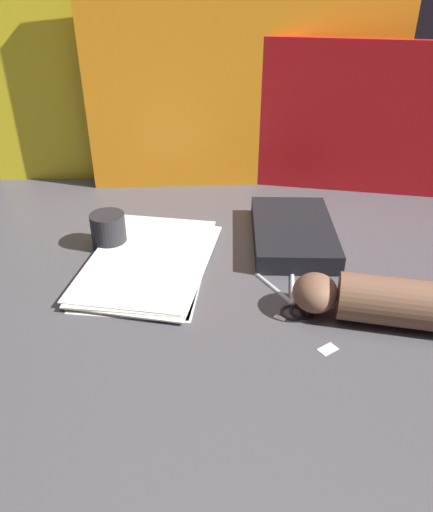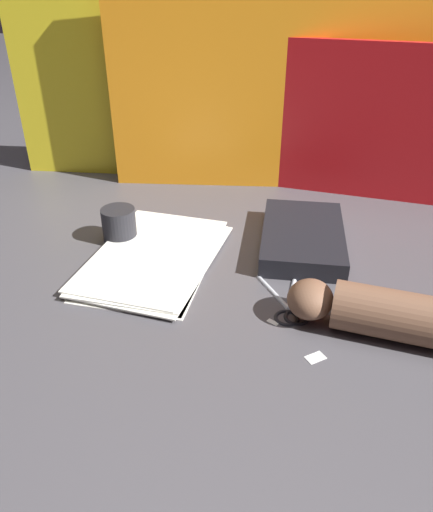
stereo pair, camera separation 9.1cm
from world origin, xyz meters
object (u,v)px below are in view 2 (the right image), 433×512
at_px(book_closed, 303,237).
at_px(scissors, 288,305).
at_px(hand_forearm, 390,314).
at_px(paper_stack, 154,257).
at_px(mug, 119,225).

relative_size(book_closed, scissors, 1.81).
bearing_deg(hand_forearm, book_closed, 123.08).
bearing_deg(paper_stack, book_closed, 26.03).
height_order(hand_forearm, mug, hand_forearm).
bearing_deg(paper_stack, hand_forearm, -14.79).
distance_m(paper_stack, scissors, 0.30).
distance_m(book_closed, mug, 0.39).
distance_m(scissors, hand_forearm, 0.17).
bearing_deg(mug, scissors, -20.83).
xyz_separation_m(book_closed, hand_forearm, (0.17, -0.26, 0.02)).
relative_size(scissors, mug, 2.18).
bearing_deg(mug, book_closed, 11.71).
relative_size(book_closed, hand_forearm, 0.91).
relative_size(paper_stack, book_closed, 1.23).
height_order(scissors, mug, mug).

